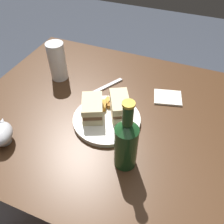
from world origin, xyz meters
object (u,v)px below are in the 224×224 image
object	(u,v)px
plate	(107,119)
napkin	(168,97)
sandwich_half_right	(92,108)
gravy_boat	(2,134)
pint_glass	(58,63)
cider_bottle	(126,143)
sandwich_half_left	(120,106)
fork	(105,87)

from	to	relation	value
plate	napkin	bearing A→B (deg)	-130.60
sandwich_half_right	napkin	xyz separation A→B (m)	(-0.23, -0.22, -0.05)
gravy_boat	pint_glass	bearing A→B (deg)	-87.65
sandwich_half_right	cider_bottle	world-z (taller)	cider_bottle
gravy_boat	napkin	distance (m)	0.64
plate	sandwich_half_left	distance (m)	0.07
sandwich_half_left	cider_bottle	world-z (taller)	cider_bottle
cider_bottle	gravy_boat	bearing A→B (deg)	10.30
cider_bottle	sandwich_half_right	bearing A→B (deg)	-38.22
sandwich_half_left	pint_glass	world-z (taller)	pint_glass
cider_bottle	fork	size ratio (longest dim) A/B	1.42
pint_glass	fork	distance (m)	0.23
pint_glass	sandwich_half_left	bearing A→B (deg)	158.71
pint_glass	fork	xyz separation A→B (m)	(-0.22, -0.01, -0.07)
gravy_boat	cider_bottle	size ratio (longest dim) A/B	0.49
sandwich_half_right	sandwich_half_left	bearing A→B (deg)	-152.24
gravy_boat	sandwich_half_left	bearing A→B (deg)	-141.04
plate	pint_glass	bearing A→B (deg)	-29.68
sandwich_half_right	cider_bottle	size ratio (longest dim) A/B	0.52
sandwich_half_left	pint_glass	size ratio (longest dim) A/B	0.83
sandwich_half_left	napkin	distance (m)	0.23
napkin	plate	bearing A→B (deg)	49.40
sandwich_half_right	cider_bottle	bearing A→B (deg)	141.78
pint_glass	cider_bottle	size ratio (longest dim) A/B	0.66
sandwich_half_right	gravy_boat	size ratio (longest dim) A/B	1.06
sandwich_half_right	pint_glass	xyz separation A→B (m)	(0.25, -0.18, 0.02)
plate	fork	size ratio (longest dim) A/B	1.38
fork	cider_bottle	bearing A→B (deg)	62.02
cider_bottle	fork	xyz separation A→B (m)	(0.21, -0.32, -0.10)
pint_glass	napkin	xyz separation A→B (m)	(-0.48, -0.04, -0.07)
cider_bottle	napkin	bearing A→B (deg)	-99.33
fork	napkin	bearing A→B (deg)	126.56
sandwich_half_left	gravy_boat	bearing A→B (deg)	38.96
napkin	sandwich_half_left	bearing A→B (deg)	49.35
sandwich_half_left	cider_bottle	distance (m)	0.21
pint_glass	napkin	distance (m)	0.49
cider_bottle	napkin	world-z (taller)	cider_bottle
sandwich_half_right	napkin	bearing A→B (deg)	-137.24
plate	pint_glass	distance (m)	0.35
gravy_boat	cider_bottle	bearing A→B (deg)	-169.70
gravy_boat	napkin	world-z (taller)	gravy_boat
plate	cider_bottle	bearing A→B (deg)	130.40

